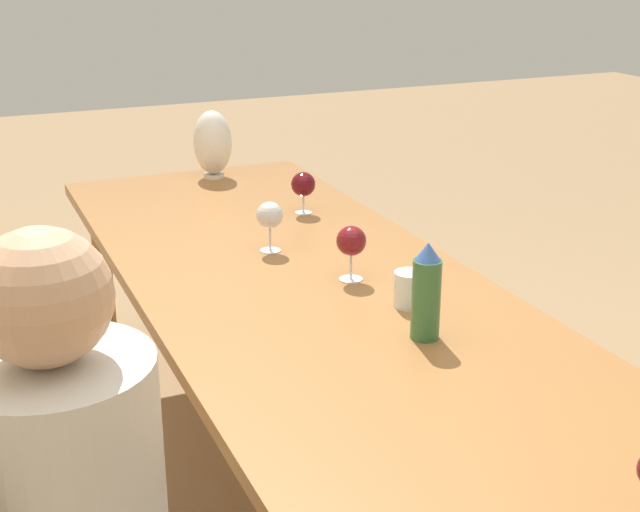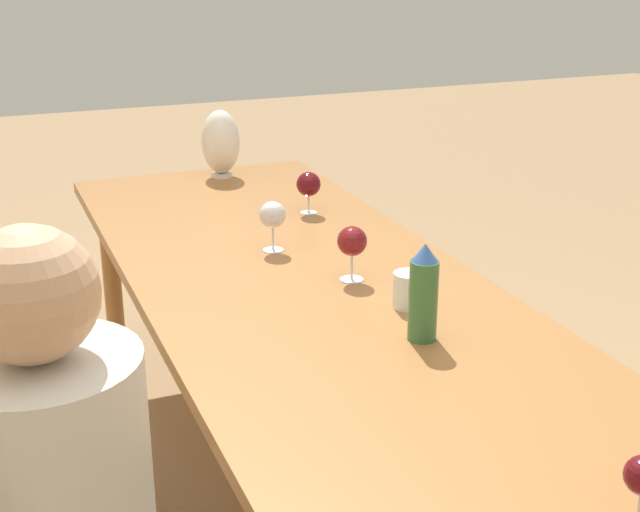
% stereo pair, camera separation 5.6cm
% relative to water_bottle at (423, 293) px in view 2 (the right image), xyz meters
% --- Properties ---
extents(dining_table, '(3.08, 0.92, 0.73)m').
position_rel_water_bottle_xyz_m(dining_table, '(0.20, 0.11, -0.17)').
color(dining_table, '#936033').
rests_on(dining_table, ground_plane).
extents(water_bottle, '(0.07, 0.07, 0.24)m').
position_rel_water_bottle_xyz_m(water_bottle, '(0.00, 0.00, 0.00)').
color(water_bottle, '#336638').
rests_on(water_bottle, dining_table).
extents(water_tumbler, '(0.08, 0.08, 0.09)m').
position_rel_water_bottle_xyz_m(water_tumbler, '(0.18, -0.06, -0.07)').
color(water_tumbler, silver).
rests_on(water_tumbler, dining_table).
extents(vase, '(0.15, 0.15, 0.26)m').
position_rel_water_bottle_xyz_m(vase, '(1.61, 0.02, 0.02)').
color(vase, silver).
rests_on(vase, dining_table).
extents(wine_glass_2, '(0.08, 0.08, 0.14)m').
position_rel_water_bottle_xyz_m(wine_glass_2, '(1.03, -0.12, -0.02)').
color(wine_glass_2, silver).
rests_on(wine_glass_2, dining_table).
extents(wine_glass_3, '(0.08, 0.08, 0.15)m').
position_rel_water_bottle_xyz_m(wine_glass_3, '(0.72, 0.12, -0.01)').
color(wine_glass_3, silver).
rests_on(wine_glass_3, dining_table).
extents(wine_glass_5, '(0.08, 0.08, 0.15)m').
position_rel_water_bottle_xyz_m(wine_glass_5, '(0.41, -0.00, -0.00)').
color(wine_glass_5, silver).
rests_on(wine_glass_5, dining_table).
extents(chair_far, '(0.44, 0.44, 0.90)m').
position_rel_water_bottle_xyz_m(chair_far, '(0.46, 0.94, -0.35)').
color(chair_far, brown).
rests_on(chair_far, ground_plane).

